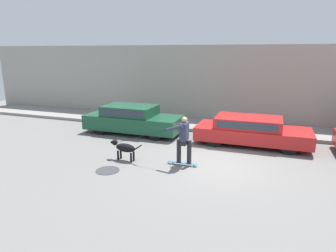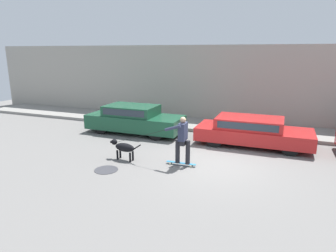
# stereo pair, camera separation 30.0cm
# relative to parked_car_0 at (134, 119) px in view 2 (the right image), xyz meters

# --- Properties ---
(ground_plane) EXTENTS (36.00, 36.00, 0.00)m
(ground_plane) POSITION_rel_parked_car_0_xyz_m (4.34, -2.62, -0.64)
(ground_plane) COLOR slate
(back_wall) EXTENTS (32.00, 0.30, 4.04)m
(back_wall) POSITION_rel_parked_car_0_xyz_m (4.34, 3.71, 1.38)
(back_wall) COLOR #9E998E
(back_wall) RESTS_ON ground_plane
(sidewalk_curb) EXTENTS (30.00, 2.44, 0.15)m
(sidewalk_curb) POSITION_rel_parked_car_0_xyz_m (4.34, 2.32, -0.56)
(sidewalk_curb) COLOR gray
(sidewalk_curb) RESTS_ON ground_plane
(parked_car_0) EXTENTS (4.45, 1.75, 1.29)m
(parked_car_0) POSITION_rel_parked_car_0_xyz_m (0.00, 0.00, 0.00)
(parked_car_0) COLOR black
(parked_car_0) RESTS_ON ground_plane
(parked_car_1) EXTENTS (4.51, 1.79, 1.14)m
(parked_car_1) POSITION_rel_parked_car_0_xyz_m (5.32, -0.00, -0.05)
(parked_car_1) COLOR black
(parked_car_1) RESTS_ON ground_plane
(dog) EXTENTS (1.27, 0.39, 0.70)m
(dog) POSITION_rel_parked_car_0_xyz_m (1.32, -3.35, -0.19)
(dog) COLOR black
(dog) RESTS_ON ground_plane
(skateboarder) EXTENTS (2.95, 0.62, 1.66)m
(skateboarder) POSITION_rel_parked_car_0_xyz_m (3.40, -3.12, 0.30)
(skateboarder) COLOR beige
(skateboarder) RESTS_ON ground_plane
(manhole_cover) EXTENTS (0.76, 0.76, 0.01)m
(manhole_cover) POSITION_rel_parked_car_0_xyz_m (1.26, -4.40, -0.63)
(manhole_cover) COLOR #38383D
(manhole_cover) RESTS_ON ground_plane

